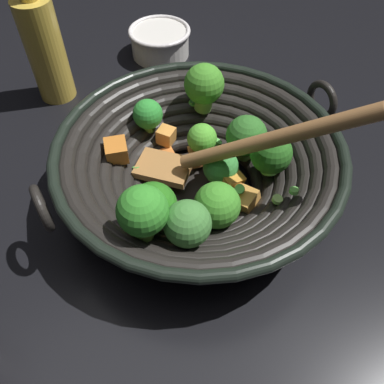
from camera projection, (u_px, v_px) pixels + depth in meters
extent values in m
plane|color=black|center=(198.00, 193.00, 0.54)|extent=(4.00, 4.00, 0.00)
cylinder|color=black|center=(198.00, 191.00, 0.54)|extent=(0.14, 0.14, 0.01)
torus|color=black|center=(198.00, 184.00, 0.53)|extent=(0.19, 0.19, 0.02)
torus|color=black|center=(198.00, 179.00, 0.52)|extent=(0.21, 0.21, 0.02)
torus|color=black|center=(199.00, 174.00, 0.51)|extent=(0.24, 0.24, 0.02)
torus|color=black|center=(199.00, 169.00, 0.51)|extent=(0.26, 0.26, 0.02)
torus|color=black|center=(199.00, 164.00, 0.50)|extent=(0.29, 0.29, 0.02)
torus|color=black|center=(199.00, 159.00, 0.49)|extent=(0.31, 0.31, 0.02)
torus|color=black|center=(199.00, 153.00, 0.48)|extent=(0.34, 0.34, 0.02)
torus|color=black|center=(199.00, 148.00, 0.48)|extent=(0.36, 0.36, 0.01)
torus|color=black|center=(322.00, 100.00, 0.54)|extent=(0.01, 0.05, 0.05)
torus|color=black|center=(42.00, 208.00, 0.42)|extent=(0.01, 0.05, 0.05)
cylinder|color=#74B33B|center=(145.00, 229.00, 0.41)|extent=(0.03, 0.02, 0.03)
sphere|color=#328928|center=(143.00, 211.00, 0.39)|extent=(0.05, 0.05, 0.05)
cylinder|color=#65933F|center=(216.00, 221.00, 0.48)|extent=(0.02, 0.02, 0.02)
sphere|color=#3D8A27|center=(217.00, 205.00, 0.45)|extent=(0.05, 0.05, 0.05)
cylinder|color=#75BF4C|center=(268.00, 169.00, 0.51)|extent=(0.02, 0.02, 0.01)
sphere|color=#26621C|center=(271.00, 153.00, 0.49)|extent=(0.05, 0.05, 0.05)
cylinder|color=#5D9F36|center=(149.00, 127.00, 0.56)|extent=(0.02, 0.02, 0.01)
sphere|color=#2C8B30|center=(148.00, 114.00, 0.54)|extent=(0.04, 0.04, 0.04)
cylinder|color=#7CAE40|center=(188.00, 239.00, 0.43)|extent=(0.02, 0.02, 0.02)
sphere|color=#3E7C36|center=(187.00, 224.00, 0.40)|extent=(0.05, 0.05, 0.05)
cylinder|color=#70A041|center=(155.00, 221.00, 0.45)|extent=(0.03, 0.03, 0.02)
sphere|color=#256B18|center=(153.00, 206.00, 0.42)|extent=(0.05, 0.05, 0.05)
cylinder|color=#6DA63D|center=(202.00, 151.00, 0.54)|extent=(0.02, 0.02, 0.02)
sphere|color=#50A52F|center=(202.00, 138.00, 0.53)|extent=(0.04, 0.04, 0.04)
cylinder|color=#79B355|center=(246.00, 153.00, 0.54)|extent=(0.03, 0.03, 0.02)
sphere|color=#2C6624|center=(248.00, 137.00, 0.52)|extent=(0.05, 0.05, 0.05)
cylinder|color=#5B924A|center=(220.00, 182.00, 0.53)|extent=(0.02, 0.02, 0.02)
sphere|color=#378839|center=(221.00, 167.00, 0.51)|extent=(0.05, 0.05, 0.05)
cylinder|color=#7BAD4B|center=(204.00, 103.00, 0.56)|extent=(0.04, 0.04, 0.02)
sphere|color=#408A26|center=(204.00, 84.00, 0.53)|extent=(0.05, 0.05, 0.05)
cube|color=#DD8E3E|center=(165.00, 136.00, 0.55)|extent=(0.03, 0.03, 0.02)
cube|color=orange|center=(167.00, 158.00, 0.56)|extent=(0.03, 0.03, 0.02)
cube|color=gold|center=(245.00, 201.00, 0.49)|extent=(0.04, 0.04, 0.04)
cube|color=#D88744|center=(210.00, 200.00, 0.51)|extent=(0.03, 0.03, 0.03)
cube|color=orange|center=(229.00, 181.00, 0.50)|extent=(0.03, 0.03, 0.03)
cube|color=#C57830|center=(219.00, 164.00, 0.53)|extent=(0.04, 0.03, 0.03)
cube|color=#C87026|center=(116.00, 151.00, 0.51)|extent=(0.04, 0.04, 0.03)
cube|color=orange|center=(198.00, 156.00, 0.55)|extent=(0.03, 0.03, 0.03)
cylinder|color=#6BC651|center=(271.00, 171.00, 0.49)|extent=(0.02, 0.02, 0.01)
cylinder|color=#56B247|center=(218.00, 142.00, 0.54)|extent=(0.02, 0.01, 0.01)
cylinder|color=#99D166|center=(148.00, 219.00, 0.43)|extent=(0.02, 0.02, 0.01)
cylinder|color=#6BC651|center=(294.00, 191.00, 0.45)|extent=(0.01, 0.01, 0.01)
cylinder|color=#56B247|center=(136.00, 168.00, 0.52)|extent=(0.01, 0.01, 0.01)
cylinder|color=#6BC651|center=(132.00, 193.00, 0.47)|extent=(0.02, 0.02, 0.01)
cylinder|color=#99D166|center=(277.00, 199.00, 0.46)|extent=(0.02, 0.02, 0.01)
cylinder|color=#56B247|center=(240.00, 189.00, 0.48)|extent=(0.02, 0.02, 0.01)
cylinder|color=#56B247|center=(193.00, 103.00, 0.56)|extent=(0.02, 0.02, 0.01)
cube|color=#9E6B38|center=(164.00, 168.00, 0.52)|extent=(0.08, 0.09, 0.01)
cylinder|color=#9C693D|center=(269.00, 140.00, 0.44)|extent=(0.15, 0.17, 0.14)
cylinder|color=gold|center=(46.00, 52.00, 0.62)|extent=(0.06, 0.06, 0.16)
cylinder|color=silver|center=(160.00, 43.00, 0.74)|extent=(0.11, 0.11, 0.05)
torus|color=silver|center=(159.00, 31.00, 0.73)|extent=(0.11, 0.11, 0.01)
cylinder|color=#99D166|center=(150.00, 48.00, 0.73)|extent=(0.02, 0.02, 0.00)
cylinder|color=#56B247|center=(153.00, 51.00, 0.72)|extent=(0.02, 0.02, 0.00)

